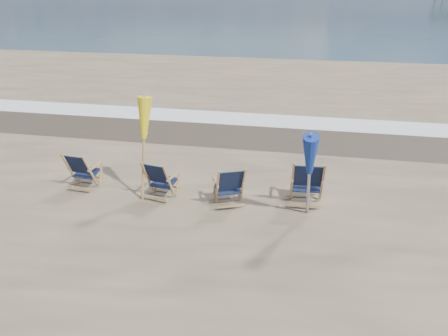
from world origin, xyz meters
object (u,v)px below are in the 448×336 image
object	(u,v)px
beach_chair_0	(90,172)
beach_chair_3	(322,185)
beach_chair_1	(169,182)
umbrella_blue	(311,152)
umbrella_yellow	(141,124)
beach_chair_2	(243,186)

from	to	relation	value
beach_chair_0	beach_chair_3	xyz separation A→B (m)	(4.95, 0.20, 0.07)
beach_chair_0	beach_chair_1	bearing A→B (deg)	-178.85
beach_chair_0	beach_chair_1	xyz separation A→B (m)	(1.83, -0.14, -0.01)
beach_chair_1	umbrella_blue	bearing A→B (deg)	-172.88
beach_chair_0	beach_chair_1	distance (m)	1.83
beach_chair_3	beach_chair_0	bearing A→B (deg)	-0.23
umbrella_yellow	beach_chair_2	bearing A→B (deg)	-0.24
beach_chair_3	umbrella_blue	bearing A→B (deg)	60.26
umbrella_blue	beach_chair_3	bearing A→B (deg)	62.81
beach_chair_1	beach_chair_2	size ratio (longest dim) A/B	0.98
beach_chair_0	umbrella_blue	world-z (taller)	umbrella_blue
umbrella_blue	umbrella_yellow	bearing A→B (deg)	174.45
beach_chair_0	umbrella_yellow	bearing A→B (deg)	-175.52
beach_chair_2	umbrella_yellow	xyz separation A→B (m)	(-2.09, 0.01, 1.19)
beach_chair_0	beach_chair_2	size ratio (longest dim) A/B	0.99
beach_chair_0	umbrella_blue	distance (m)	4.78
beach_chair_0	beach_chair_3	world-z (taller)	beach_chair_3
beach_chair_0	beach_chair_3	size ratio (longest dim) A/B	0.87
beach_chair_0	beach_chair_2	world-z (taller)	beach_chair_2
umbrella_yellow	beach_chair_0	bearing A→B (deg)	178.93
beach_chair_0	beach_chair_3	distance (m)	4.96
beach_chair_2	umbrella_blue	bearing A→B (deg)	144.16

